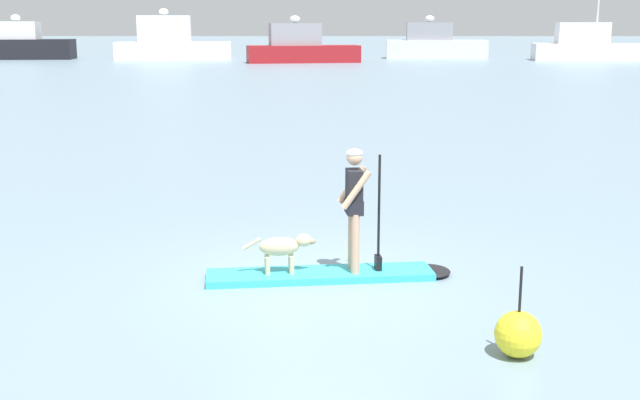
% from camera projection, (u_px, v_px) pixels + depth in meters
% --- Properties ---
extents(ground_plane, '(400.00, 400.00, 0.00)m').
position_uv_depth(ground_plane, '(320.00, 278.00, 11.30)').
color(ground_plane, gray).
extents(paddleboard, '(3.48, 1.01, 0.10)m').
position_uv_depth(paddleboard, '(336.00, 274.00, 11.31)').
color(paddleboard, '#33B2BF').
rests_on(paddleboard, ground_plane).
extents(person_paddler, '(0.63, 0.51, 1.72)m').
position_uv_depth(person_paddler, '(355.00, 201.00, 11.12)').
color(person_paddler, tan).
rests_on(person_paddler, paddleboard).
extents(dog, '(1.02, 0.28, 0.55)m').
position_uv_depth(dog, '(283.00, 247.00, 11.14)').
color(dog, '#CCB78C').
rests_on(dog, paddleboard).
extents(moored_boat_far_port, '(9.33, 3.95, 4.22)m').
position_uv_depth(moored_boat_far_port, '(23.00, 45.00, 77.71)').
color(moored_boat_far_port, black).
rests_on(moored_boat_far_port, ground_plane).
extents(moored_boat_center, '(11.18, 4.45, 4.77)m').
position_uv_depth(moored_boat_center, '(171.00, 43.00, 77.11)').
color(moored_boat_center, white).
rests_on(moored_boat_center, ground_plane).
extents(moored_boat_far_starboard, '(10.16, 4.39, 4.06)m').
position_uv_depth(moored_boat_far_starboard, '(301.00, 48.00, 71.09)').
color(moored_boat_far_starboard, maroon).
rests_on(moored_boat_far_starboard, ground_plane).
extents(moored_boat_outer, '(9.94, 3.63, 4.13)m').
position_uv_depth(moored_boat_outer, '(435.00, 45.00, 79.32)').
color(moored_boat_outer, silver).
rests_on(moored_boat_outer, ground_plane).
extents(moored_boat_starboard, '(10.59, 4.69, 8.81)m').
position_uv_depth(moored_boat_starboard, '(587.00, 46.00, 75.30)').
color(moored_boat_starboard, white).
rests_on(moored_boat_starboard, ground_plane).
extents(marker_buoy, '(0.50, 0.50, 1.00)m').
position_uv_depth(marker_buoy, '(518.00, 334.00, 8.60)').
color(marker_buoy, yellow).
rests_on(marker_buoy, ground_plane).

